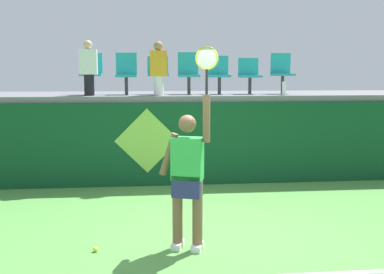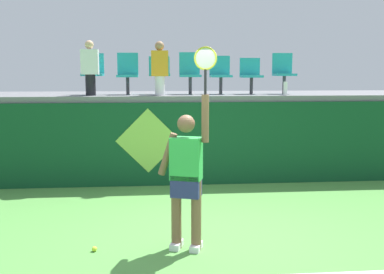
{
  "view_description": "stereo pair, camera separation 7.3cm",
  "coord_description": "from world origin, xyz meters",
  "px_view_note": "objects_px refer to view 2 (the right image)",
  "views": [
    {
      "loc": [
        -0.88,
        -5.78,
        2.23
      ],
      "look_at": [
        -0.2,
        1.05,
        1.24
      ],
      "focal_mm": 41.78,
      "sensor_mm": 36.0,
      "label": 1
    },
    {
      "loc": [
        -0.81,
        -5.79,
        2.23
      ],
      "look_at": [
        -0.2,
        1.05,
        1.24
      ],
      "focal_mm": 41.78,
      "sensor_mm": 36.0,
      "label": 2
    }
  ],
  "objects_px": {
    "stadium_chair_2": "(159,72)",
    "spectator_1": "(160,68)",
    "stadium_chair_5": "(251,74)",
    "stadium_chair_0": "(93,71)",
    "spectator_0": "(90,67)",
    "water_bottle": "(285,89)",
    "tennis_player": "(187,174)",
    "stadium_chair_1": "(128,72)",
    "stadium_chair_4": "(220,73)",
    "tennis_ball": "(94,249)",
    "stadium_chair_3": "(190,71)",
    "stadium_chair_6": "(283,71)"
  },
  "relations": [
    {
      "from": "stadium_chair_3",
      "to": "stadium_chair_6",
      "type": "relative_size",
      "value": 1.01
    },
    {
      "from": "stadium_chair_3",
      "to": "stadium_chair_5",
      "type": "xyz_separation_m",
      "value": [
        1.31,
        -0.01,
        -0.05
      ]
    },
    {
      "from": "tennis_player",
      "to": "stadium_chair_2",
      "type": "distance_m",
      "value": 4.33
    },
    {
      "from": "stadium_chair_2",
      "to": "stadium_chair_1",
      "type": "bearing_deg",
      "value": 179.05
    },
    {
      "from": "stadium_chair_5",
      "to": "spectator_1",
      "type": "xyz_separation_m",
      "value": [
        -1.97,
        -0.46,
        0.12
      ]
    },
    {
      "from": "stadium_chair_1",
      "to": "stadium_chair_2",
      "type": "xyz_separation_m",
      "value": [
        0.67,
        -0.01,
        -0.01
      ]
    },
    {
      "from": "stadium_chair_0",
      "to": "spectator_1",
      "type": "relative_size",
      "value": 0.8
    },
    {
      "from": "water_bottle",
      "to": "spectator_1",
      "type": "distance_m",
      "value": 2.58
    },
    {
      "from": "spectator_0",
      "to": "stadium_chair_3",
      "type": "bearing_deg",
      "value": 12.02
    },
    {
      "from": "stadium_chair_1",
      "to": "stadium_chair_3",
      "type": "distance_m",
      "value": 1.32
    },
    {
      "from": "stadium_chair_2",
      "to": "stadium_chair_6",
      "type": "bearing_deg",
      "value": 0.18
    },
    {
      "from": "tennis_player",
      "to": "stadium_chair_6",
      "type": "distance_m",
      "value": 4.97
    },
    {
      "from": "tennis_ball",
      "to": "stadium_chair_0",
      "type": "distance_m",
      "value": 4.71
    },
    {
      "from": "spectator_1",
      "to": "stadium_chair_0",
      "type": "bearing_deg",
      "value": 161.56
    },
    {
      "from": "water_bottle",
      "to": "stadium_chair_3",
      "type": "xyz_separation_m",
      "value": [
        -1.88,
        0.68,
        0.34
      ]
    },
    {
      "from": "stadium_chair_4",
      "to": "spectator_0",
      "type": "bearing_deg",
      "value": -170.97
    },
    {
      "from": "tennis_player",
      "to": "stadium_chair_0",
      "type": "xyz_separation_m",
      "value": [
        -1.64,
        4.14,
        1.28
      ]
    },
    {
      "from": "stadium_chair_1",
      "to": "stadium_chair_0",
      "type": "bearing_deg",
      "value": -179.62
    },
    {
      "from": "tennis_ball",
      "to": "stadium_chair_2",
      "type": "distance_m",
      "value": 4.76
    },
    {
      "from": "tennis_ball",
      "to": "water_bottle",
      "type": "bearing_deg",
      "value": 45.07
    },
    {
      "from": "stadium_chair_2",
      "to": "stadium_chair_0",
      "type": "bearing_deg",
      "value": 179.74
    },
    {
      "from": "stadium_chair_1",
      "to": "stadium_chair_5",
      "type": "xyz_separation_m",
      "value": [
        2.63,
        -0.01,
        -0.04
      ]
    },
    {
      "from": "stadium_chair_1",
      "to": "stadium_chair_4",
      "type": "relative_size",
      "value": 1.07
    },
    {
      "from": "stadium_chair_4",
      "to": "stadium_chair_5",
      "type": "distance_m",
      "value": 0.66
    },
    {
      "from": "stadium_chair_0",
      "to": "stadium_chair_5",
      "type": "relative_size",
      "value": 1.11
    },
    {
      "from": "stadium_chair_0",
      "to": "stadium_chair_3",
      "type": "relative_size",
      "value": 0.97
    },
    {
      "from": "stadium_chair_1",
      "to": "stadium_chair_2",
      "type": "height_order",
      "value": "stadium_chair_1"
    },
    {
      "from": "stadium_chair_4",
      "to": "stadium_chair_6",
      "type": "distance_m",
      "value": 1.38
    },
    {
      "from": "stadium_chair_6",
      "to": "stadium_chair_1",
      "type": "bearing_deg",
      "value": 179.96
    },
    {
      "from": "tennis_ball",
      "to": "water_bottle",
      "type": "xyz_separation_m",
      "value": [
        3.44,
        3.45,
        1.88
      ]
    },
    {
      "from": "stadium_chair_5",
      "to": "spectator_0",
      "type": "bearing_deg",
      "value": -172.81
    },
    {
      "from": "stadium_chair_0",
      "to": "stadium_chair_2",
      "type": "bearing_deg",
      "value": -0.26
    },
    {
      "from": "water_bottle",
      "to": "spectator_0",
      "type": "distance_m",
      "value": 3.95
    },
    {
      "from": "stadium_chair_1",
      "to": "stadium_chair_6",
      "type": "distance_m",
      "value": 3.35
    },
    {
      "from": "tennis_ball",
      "to": "stadium_chair_1",
      "type": "distance_m",
      "value": 4.69
    },
    {
      "from": "stadium_chair_0",
      "to": "tennis_player",
      "type": "bearing_deg",
      "value": -68.35
    },
    {
      "from": "stadium_chair_5",
      "to": "water_bottle",
      "type": "bearing_deg",
      "value": -49.65
    },
    {
      "from": "stadium_chair_0",
      "to": "spectator_0",
      "type": "xyz_separation_m",
      "value": [
        0.0,
        -0.43,
        0.08
      ]
    },
    {
      "from": "water_bottle",
      "to": "spectator_0",
      "type": "relative_size",
      "value": 0.25
    },
    {
      "from": "water_bottle",
      "to": "stadium_chair_2",
      "type": "bearing_deg",
      "value": 165.23
    },
    {
      "from": "stadium_chair_0",
      "to": "stadium_chair_1",
      "type": "height_order",
      "value": "stadium_chair_1"
    },
    {
      "from": "stadium_chair_2",
      "to": "spectator_1",
      "type": "bearing_deg",
      "value": -90.0
    },
    {
      "from": "stadium_chair_1",
      "to": "stadium_chair_4",
      "type": "xyz_separation_m",
      "value": [
        1.97,
        -0.01,
        -0.02
      ]
    },
    {
      "from": "tennis_ball",
      "to": "stadium_chair_1",
      "type": "relative_size",
      "value": 0.08
    },
    {
      "from": "stadium_chair_2",
      "to": "spectator_0",
      "type": "distance_m",
      "value": 1.45
    },
    {
      "from": "water_bottle",
      "to": "stadium_chair_3",
      "type": "height_order",
      "value": "stadium_chair_3"
    },
    {
      "from": "stadium_chair_4",
      "to": "stadium_chair_6",
      "type": "xyz_separation_m",
      "value": [
        1.38,
        0.0,
        0.04
      ]
    },
    {
      "from": "tennis_player",
      "to": "stadium_chair_1",
      "type": "relative_size",
      "value": 2.91
    },
    {
      "from": "water_bottle",
      "to": "stadium_chair_1",
      "type": "height_order",
      "value": "stadium_chair_1"
    },
    {
      "from": "spectator_0",
      "to": "stadium_chair_5",
      "type": "bearing_deg",
      "value": 7.19
    }
  ]
}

